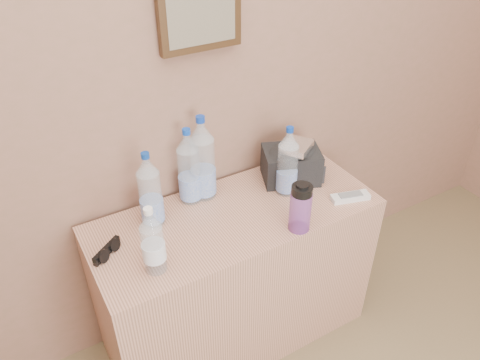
# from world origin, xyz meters

# --- Properties ---
(picture_frame) EXTENTS (0.30, 0.03, 0.25)m
(picture_frame) POSITION_xyz_m (0.12, 1.98, 1.40)
(picture_frame) COLOR #382311
(picture_frame) RESTS_ON room_shell
(dresser) EXTENTS (1.12, 0.47, 0.70)m
(dresser) POSITION_xyz_m (0.12, 1.75, 0.35)
(dresser) COLOR tan
(dresser) RESTS_ON ground
(pet_large_a) EXTENTS (0.08, 0.08, 0.30)m
(pet_large_a) POSITION_xyz_m (-0.17, 1.86, 0.84)
(pet_large_a) COLOR silver
(pet_large_a) RESTS_ON dresser
(pet_large_b) EXTENTS (0.09, 0.09, 0.32)m
(pet_large_b) POSITION_xyz_m (0.01, 1.92, 0.84)
(pet_large_b) COLOR white
(pet_large_b) RESTS_ON dresser
(pet_large_c) EXTENTS (0.10, 0.10, 0.35)m
(pet_large_c) POSITION_xyz_m (0.07, 1.92, 0.86)
(pet_large_c) COLOR silver
(pet_large_c) RESTS_ON dresser
(pet_large_d) EXTENTS (0.08, 0.08, 0.30)m
(pet_large_d) POSITION_xyz_m (0.37, 1.77, 0.83)
(pet_large_d) COLOR silver
(pet_large_d) RESTS_ON dresser
(pet_small) EXTENTS (0.07, 0.07, 0.26)m
(pet_small) POSITION_xyz_m (-0.25, 1.63, 0.81)
(pet_small) COLOR silver
(pet_small) RESTS_ON dresser
(nalgene_bottle) EXTENTS (0.08, 0.08, 0.20)m
(nalgene_bottle) POSITION_xyz_m (0.28, 1.56, 0.80)
(nalgene_bottle) COLOR purple
(nalgene_bottle) RESTS_ON dresser
(sunglasses) EXTENTS (0.13, 0.12, 0.03)m
(sunglasses) POSITION_xyz_m (-0.38, 1.78, 0.72)
(sunglasses) COLOR black
(sunglasses) RESTS_ON dresser
(ac_remote) EXTENTS (0.16, 0.09, 0.02)m
(ac_remote) POSITION_xyz_m (0.56, 1.59, 0.71)
(ac_remote) COLOR white
(ac_remote) RESTS_ON dresser
(toiletry_bag) EXTENTS (0.28, 0.24, 0.16)m
(toiletry_bag) POSITION_xyz_m (0.44, 1.84, 0.78)
(toiletry_bag) COLOR black
(toiletry_bag) RESTS_ON dresser
(foil_packet) EXTENTS (0.16, 0.15, 0.03)m
(foil_packet) POSITION_xyz_m (0.44, 1.81, 0.87)
(foil_packet) COLOR silver
(foil_packet) RESTS_ON toiletry_bag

